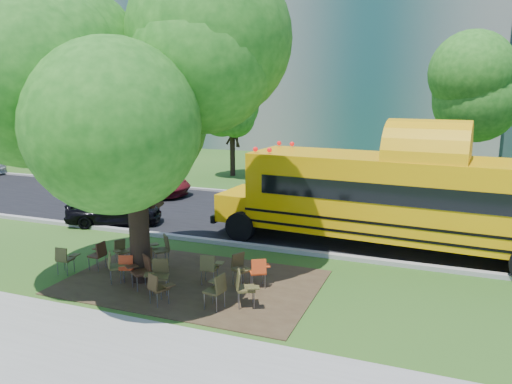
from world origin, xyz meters
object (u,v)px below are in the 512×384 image
at_px(chair_5, 159,273).
at_px(pedestrian_b, 57,160).
at_px(bg_car_silver, 64,173).
at_px(chair_0, 65,257).
at_px(school_bus, 420,199).
at_px(chair_9, 162,247).
at_px(bg_car_red, 143,182).
at_px(chair_1, 115,264).
at_px(pedestrian_a, 47,161).
at_px(chair_8, 99,253).
at_px(chair_4, 158,286).
at_px(chair_3, 142,268).
at_px(main_tree, 133,96).
at_px(chair_2, 128,265).
at_px(chair_7, 244,285).
at_px(chair_6, 217,287).
at_px(black_car, 114,209).
at_px(chair_13, 259,270).
at_px(chair_14, 121,249).
at_px(chair_12, 240,266).
at_px(chair_10, 148,258).
at_px(chair_11, 210,266).

height_order(chair_5, pedestrian_b, pedestrian_b).
height_order(bg_car_silver, pedestrian_b, pedestrian_b).
bearing_deg(chair_0, school_bus, 26.22).
xyz_separation_m(school_bus, chair_9, (-7.28, -4.06, -1.24)).
height_order(bg_car_red, pedestrian_b, pedestrian_b).
height_order(chair_1, pedestrian_a, pedestrian_a).
distance_m(chair_8, bg_car_red, 10.78).
xyz_separation_m(chair_4, bg_car_silver, (-13.78, 12.15, 0.12)).
relative_size(chair_3, chair_8, 1.06).
xyz_separation_m(main_tree, chair_8, (-1.69, 0.30, -4.65)).
xyz_separation_m(chair_2, chair_7, (3.65, -0.33, 0.06)).
bearing_deg(chair_9, pedestrian_b, 5.01).
height_order(school_bus, chair_7, school_bus).
relative_size(chair_2, chair_5, 0.91).
distance_m(chair_6, bg_car_silver, 19.27).
bearing_deg(black_car, chair_5, -157.94).
distance_m(chair_4, chair_13, 2.79).
xyz_separation_m(chair_0, chair_13, (5.71, 1.06, 0.02)).
distance_m(chair_3, chair_13, 3.18).
bearing_deg(bg_car_red, chair_14, -147.53).
xyz_separation_m(main_tree, chair_12, (2.76, 0.69, -4.63)).
xyz_separation_m(school_bus, chair_10, (-7.31, -4.82, -1.37)).
height_order(chair_4, chair_12, chair_12).
xyz_separation_m(chair_6, chair_9, (-2.93, 2.23, 0.03)).
distance_m(chair_3, chair_6, 2.50).
bearing_deg(chair_7, chair_4, -98.15).
height_order(chair_6, bg_car_silver, bg_car_silver).
distance_m(chair_6, chair_14, 4.58).
relative_size(main_tree, pedestrian_a, 5.44).
relative_size(chair_9, chair_10, 1.26).
bearing_deg(chair_1, chair_7, 46.36).
bearing_deg(chair_2, chair_5, -36.72).
bearing_deg(chair_0, bg_car_red, 106.98).
bearing_deg(chair_7, main_tree, -126.02).
bearing_deg(chair_8, chair_10, -79.22).
distance_m(chair_8, chair_13, 5.02).
distance_m(chair_0, chair_2, 2.14).
bearing_deg(chair_5, chair_1, -31.33).
xyz_separation_m(chair_3, pedestrian_a, (-16.30, 13.72, 0.23)).
bearing_deg(chair_7, chair_2, -121.34).
xyz_separation_m(chair_1, chair_14, (-0.77, 1.34, -0.08)).
xyz_separation_m(chair_6, chair_10, (-2.96, 1.46, -0.10)).
relative_size(chair_4, chair_9, 0.88).
distance_m(main_tree, chair_3, 4.66).
height_order(main_tree, chair_13, main_tree).
bearing_deg(chair_8, chair_1, -121.11).
bearing_deg(chair_5, chair_4, 94.77).
bearing_deg(chair_7, bg_car_red, -162.99).
bearing_deg(chair_12, chair_3, -36.55).
distance_m(main_tree, chair_11, 5.06).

